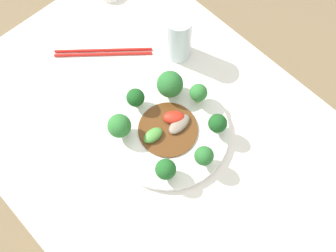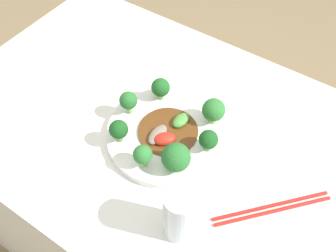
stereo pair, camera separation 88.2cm
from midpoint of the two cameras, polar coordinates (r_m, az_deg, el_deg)
ground_plane at (r=1.51m, az=-2.02°, el=-28.92°), size 8.00×8.00×0.00m
table at (r=1.14m, az=-2.72°, el=-30.34°), size 1.03×0.67×0.75m
plate at (r=0.75m, az=-4.90°, el=-30.60°), size 0.27×0.27×0.02m
broccoli_east at (r=0.72m, az=-11.32°, el=-25.54°), size 0.04×0.04×0.05m
broccoli_northeast at (r=0.72m, az=-14.78°, el=-30.91°), size 0.05×0.05×0.06m
broccoli_west at (r=0.72m, az=1.83°, el=-37.03°), size 0.04×0.04×0.06m
broccoli_northwest at (r=0.73m, az=-6.07°, el=-38.95°), size 0.04×0.04×0.06m
broccoli_south at (r=0.70m, az=1.07°, el=-25.12°), size 0.04×0.04×0.06m
broccoli_southwest at (r=0.71m, az=4.74°, el=-31.04°), size 0.04×0.04×0.06m
broccoli_southeast at (r=0.70m, az=-4.54°, el=-23.35°), size 0.06×0.06×0.07m
stirfry_center at (r=0.74m, az=-4.85°, el=-30.42°), size 0.13×0.13×0.02m
drinking_glass at (r=0.71m, az=-2.54°, el=-13.39°), size 0.06×0.06×0.12m
chopsticks at (r=0.80m, az=-16.22°, el=-13.75°), size 0.18×0.19×0.01m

